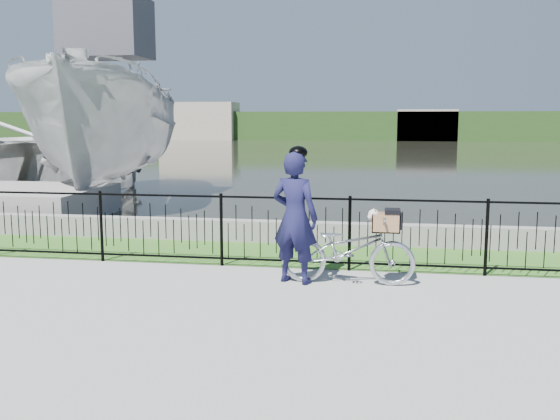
# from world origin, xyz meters

# --- Properties ---
(ground) EXTENTS (120.00, 120.00, 0.00)m
(ground) POSITION_xyz_m (0.00, 0.00, 0.00)
(ground) COLOR gray
(ground) RESTS_ON ground
(grass_strip) EXTENTS (60.00, 2.00, 0.01)m
(grass_strip) POSITION_xyz_m (0.00, 2.60, 0.00)
(grass_strip) COLOR #356720
(grass_strip) RESTS_ON ground
(water) EXTENTS (120.00, 120.00, 0.00)m
(water) POSITION_xyz_m (0.00, 33.00, 0.00)
(water) COLOR black
(water) RESTS_ON ground
(quay_wall) EXTENTS (60.00, 0.30, 0.40)m
(quay_wall) POSITION_xyz_m (0.00, 3.60, 0.20)
(quay_wall) COLOR gray
(quay_wall) RESTS_ON ground
(fence) EXTENTS (14.00, 0.06, 1.15)m
(fence) POSITION_xyz_m (0.00, 1.60, 0.58)
(fence) COLOR black
(fence) RESTS_ON ground
(far_treeline) EXTENTS (120.00, 6.00, 3.00)m
(far_treeline) POSITION_xyz_m (0.00, 60.00, 1.50)
(far_treeline) COLOR #254219
(far_treeline) RESTS_ON ground
(far_building_left) EXTENTS (8.00, 4.00, 4.00)m
(far_building_left) POSITION_xyz_m (-18.00, 58.00, 2.00)
(far_building_left) COLOR #A39582
(far_building_left) RESTS_ON ground
(far_building_right) EXTENTS (6.00, 3.00, 3.20)m
(far_building_right) POSITION_xyz_m (6.00, 58.50, 1.60)
(far_building_right) COLOR #A39582
(far_building_right) RESTS_ON ground
(bicycle_rig) EXTENTS (1.87, 0.65, 1.09)m
(bicycle_rig) POSITION_xyz_m (1.03, 0.84, 0.50)
(bicycle_rig) COLOR #A8AEB4
(bicycle_rig) RESTS_ON ground
(cyclist) EXTENTS (0.78, 0.63, 1.93)m
(cyclist) POSITION_xyz_m (0.27, 0.79, 0.95)
(cyclist) COLOR #141437
(cyclist) RESTS_ON ground
(boat_near) EXTENTS (5.69, 10.20, 5.52)m
(boat_near) POSITION_xyz_m (-5.99, 8.68, 1.98)
(boat_near) COLOR #B2B2B2
(boat_near) RESTS_ON water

